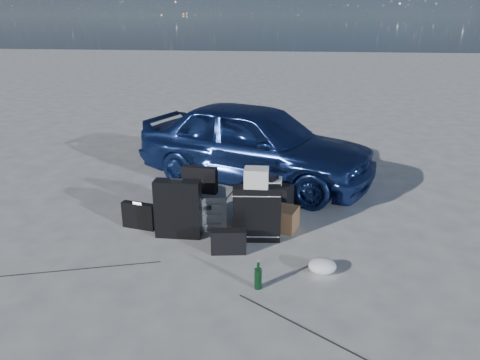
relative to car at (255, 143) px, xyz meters
name	(u,v)px	position (x,y,z in m)	size (l,w,h in m)	color
ground	(226,255)	(-0.08, -2.40, -0.61)	(60.00, 60.00, 0.00)	beige
car	(255,143)	(0.00, 0.00, 0.00)	(1.45, 3.60, 1.23)	navy
pelican_case	(202,207)	(-0.49, -1.63, -0.40)	(0.58, 0.47, 0.42)	gray
laptop_bag	(200,179)	(-0.51, -1.64, -0.03)	(0.43, 0.11, 0.32)	black
briefcase	(139,216)	(-1.22, -1.85, -0.45)	(0.42, 0.09, 0.32)	black
suitcase_left	(178,209)	(-0.69, -2.00, -0.27)	(0.53, 0.19, 0.68)	black
suitcase_right	(257,213)	(0.21, -1.98, -0.29)	(0.54, 0.19, 0.64)	black
white_carton	(256,178)	(0.20, -1.97, 0.14)	(0.26, 0.21, 0.21)	silver
duffel_bag	(267,196)	(0.26, -1.02, -0.45)	(0.67, 0.29, 0.33)	black
flat_box_white	(266,181)	(0.25, -1.01, -0.24)	(0.42, 0.31, 0.07)	silver
flat_box_black	(267,177)	(0.25, -1.03, -0.18)	(0.26, 0.19, 0.06)	black
kraft_bag	(249,211)	(0.10, -1.65, -0.41)	(0.31, 0.19, 0.41)	olive
cardboard_box	(281,218)	(0.48, -1.66, -0.48)	(0.36, 0.32, 0.27)	olive
plastic_bag	(322,266)	(0.93, -2.64, -0.54)	(0.28, 0.24, 0.15)	white
messenger_bag	(229,241)	(-0.06, -2.34, -0.48)	(0.38, 0.14, 0.27)	black
green_bottle	(258,275)	(0.32, -3.00, -0.47)	(0.07, 0.07, 0.28)	black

